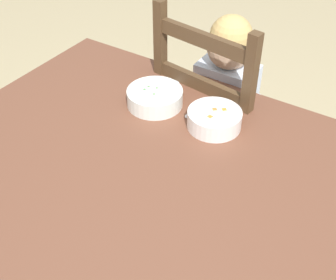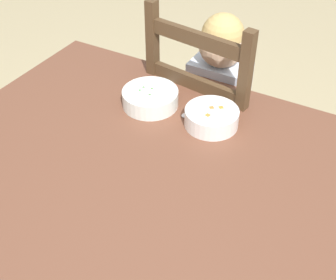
{
  "view_description": "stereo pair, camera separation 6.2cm",
  "coord_description": "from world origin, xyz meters",
  "px_view_note": "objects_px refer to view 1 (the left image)",
  "views": [
    {
      "loc": [
        0.49,
        -0.78,
        1.6
      ],
      "look_at": [
        -0.06,
        0.08,
        0.76
      ],
      "focal_mm": 48.77,
      "sensor_mm": 36.0,
      "label": 1
    },
    {
      "loc": [
        0.44,
        -0.81,
        1.6
      ],
      "look_at": [
        -0.06,
        0.08,
        0.76
      ],
      "focal_mm": 48.77,
      "sensor_mm": 36.0,
      "label": 2
    }
  ],
  "objects_px": {
    "dining_chair": "(218,129)",
    "bowl_of_peas": "(155,97)",
    "child_figure": "(222,97)",
    "spoon": "(197,115)",
    "bowl_of_carrots": "(214,119)",
    "dining_table": "(170,197)"
  },
  "relations": [
    {
      "from": "spoon",
      "to": "bowl_of_carrots",
      "type": "bearing_deg",
      "value": -14.64
    },
    {
      "from": "bowl_of_peas",
      "to": "spoon",
      "type": "bearing_deg",
      "value": 6.93
    },
    {
      "from": "child_figure",
      "to": "bowl_of_carrots",
      "type": "bearing_deg",
      "value": -68.89
    },
    {
      "from": "dining_chair",
      "to": "child_figure",
      "type": "height_order",
      "value": "dining_chair"
    },
    {
      "from": "child_figure",
      "to": "bowl_of_carrots",
      "type": "relative_size",
      "value": 5.43
    },
    {
      "from": "bowl_of_carrots",
      "to": "spoon",
      "type": "relative_size",
      "value": 1.51
    },
    {
      "from": "child_figure",
      "to": "spoon",
      "type": "xyz_separation_m",
      "value": [
        0.04,
        -0.27,
        0.1
      ]
    },
    {
      "from": "dining_chair",
      "to": "bowl_of_peas",
      "type": "height_order",
      "value": "dining_chair"
    },
    {
      "from": "bowl_of_peas",
      "to": "child_figure",
      "type": "bearing_deg",
      "value": 68.88
    },
    {
      "from": "dining_table",
      "to": "spoon",
      "type": "distance_m",
      "value": 0.31
    },
    {
      "from": "dining_table",
      "to": "child_figure",
      "type": "relative_size",
      "value": 1.61
    },
    {
      "from": "dining_chair",
      "to": "bowl_of_carrots",
      "type": "distance_m",
      "value": 0.43
    },
    {
      "from": "dining_chair",
      "to": "bowl_of_carrots",
      "type": "bearing_deg",
      "value": -67.69
    },
    {
      "from": "dining_chair",
      "to": "child_figure",
      "type": "distance_m",
      "value": 0.16
    },
    {
      "from": "bowl_of_peas",
      "to": "bowl_of_carrots",
      "type": "bearing_deg",
      "value": 0.0
    },
    {
      "from": "bowl_of_peas",
      "to": "dining_chair",
      "type": "bearing_deg",
      "value": 70.28
    },
    {
      "from": "dining_table",
      "to": "dining_chair",
      "type": "relative_size",
      "value": 1.52
    },
    {
      "from": "dining_table",
      "to": "spoon",
      "type": "bearing_deg",
      "value": 105.47
    },
    {
      "from": "child_figure",
      "to": "bowl_of_carrots",
      "type": "xyz_separation_m",
      "value": [
        0.11,
        -0.29,
        0.12
      ]
    },
    {
      "from": "bowl_of_peas",
      "to": "spoon",
      "type": "xyz_separation_m",
      "value": [
        0.15,
        0.02,
        -0.03
      ]
    },
    {
      "from": "dining_table",
      "to": "dining_chair",
      "type": "bearing_deg",
      "value": 102.86
    },
    {
      "from": "dining_chair",
      "to": "spoon",
      "type": "xyz_separation_m",
      "value": [
        0.05,
        -0.28,
        0.26
      ]
    }
  ]
}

